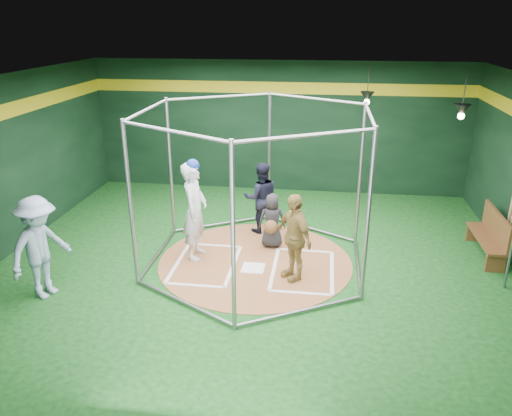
# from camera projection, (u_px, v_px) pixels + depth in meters

# --- Properties ---
(room_shell) EXTENTS (10.10, 9.10, 3.53)m
(room_shell) POSITION_uv_depth(u_px,v_px,m) (255.00, 177.00, 9.24)
(room_shell) COLOR #0D3910
(room_shell) RESTS_ON ground
(clay_disc) EXTENTS (3.80, 3.80, 0.01)m
(clay_disc) POSITION_uv_depth(u_px,v_px,m) (255.00, 261.00, 9.86)
(clay_disc) COLOR #9A5E38
(clay_disc) RESTS_ON ground
(home_plate) EXTENTS (0.43, 0.43, 0.01)m
(home_plate) POSITION_uv_depth(u_px,v_px,m) (253.00, 268.00, 9.57)
(home_plate) COLOR white
(home_plate) RESTS_ON clay_disc
(batter_box_left) EXTENTS (1.17, 1.77, 0.01)m
(batter_box_left) POSITION_uv_depth(u_px,v_px,m) (205.00, 264.00, 9.74)
(batter_box_left) COLOR white
(batter_box_left) RESTS_ON clay_disc
(batter_box_right) EXTENTS (1.17, 1.77, 0.01)m
(batter_box_right) POSITION_uv_depth(u_px,v_px,m) (303.00, 270.00, 9.50)
(batter_box_right) COLOR white
(batter_box_right) RESTS_ON clay_disc
(batting_cage) EXTENTS (4.05, 4.67, 3.00)m
(batting_cage) POSITION_uv_depth(u_px,v_px,m) (255.00, 190.00, 9.32)
(batting_cage) COLOR gray
(batting_cage) RESTS_ON ground
(pendant_lamp_near) EXTENTS (0.34, 0.34, 0.90)m
(pendant_lamp_near) POSITION_uv_depth(u_px,v_px,m) (367.00, 97.00, 11.92)
(pendant_lamp_near) COLOR black
(pendant_lamp_near) RESTS_ON room_shell
(pendant_lamp_far) EXTENTS (0.34, 0.34, 0.90)m
(pendant_lamp_far) POSITION_uv_depth(u_px,v_px,m) (462.00, 110.00, 10.21)
(pendant_lamp_far) COLOR black
(pendant_lamp_far) RESTS_ON room_shell
(batter_figure) EXTENTS (0.49, 0.73, 2.02)m
(batter_figure) POSITION_uv_depth(u_px,v_px,m) (195.00, 210.00, 9.71)
(batter_figure) COLOR silver
(batter_figure) RESTS_ON clay_disc
(visitor_leopard) EXTENTS (0.91, 1.00, 1.63)m
(visitor_leopard) POSITION_uv_depth(u_px,v_px,m) (294.00, 237.00, 8.96)
(visitor_leopard) COLOR tan
(visitor_leopard) RESTS_ON clay_disc
(catcher_figure) EXTENTS (0.61, 0.61, 1.15)m
(catcher_figure) POSITION_uv_depth(u_px,v_px,m) (272.00, 221.00, 10.29)
(catcher_figure) COLOR black
(catcher_figure) RESTS_ON clay_disc
(umpire) EXTENTS (0.90, 0.78, 1.59)m
(umpire) POSITION_uv_depth(u_px,v_px,m) (261.00, 198.00, 10.98)
(umpire) COLOR black
(umpire) RESTS_ON clay_disc
(bystander_blue) EXTENTS (1.02, 1.33, 1.81)m
(bystander_blue) POSITION_uv_depth(u_px,v_px,m) (40.00, 248.00, 8.37)
(bystander_blue) COLOR #8DA0BA
(bystander_blue) RESTS_ON ground
(dugout_bench) EXTENTS (0.37, 1.60, 0.93)m
(dugout_bench) POSITION_uv_depth(u_px,v_px,m) (491.00, 234.00, 9.95)
(dugout_bench) COLOR brown
(dugout_bench) RESTS_ON ground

